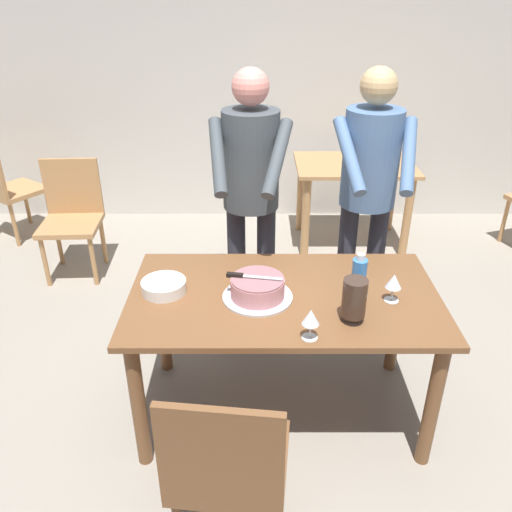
{
  "coord_description": "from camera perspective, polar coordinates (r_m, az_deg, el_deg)",
  "views": [
    {
      "loc": [
        -0.14,
        -2.16,
        2.1
      ],
      "look_at": [
        -0.13,
        0.12,
        0.9
      ],
      "focal_mm": 36.45,
      "sensor_mm": 36.0,
      "label": 1
    }
  ],
  "objects": [
    {
      "name": "wine_glass_far",
      "position": [
        2.21,
        5.87,
        -6.78
      ],
      "size": [
        0.08,
        0.08,
        0.14
      ],
      "color": "silver",
      "rests_on": "main_dining_table"
    },
    {
      "name": "cake_knife",
      "position": [
        2.47,
        -1.63,
        -2.2
      ],
      "size": [
        0.27,
        0.07,
        0.02
      ],
      "color": "silver",
      "rests_on": "cake_on_platter"
    },
    {
      "name": "ground_plane",
      "position": [
        3.02,
        2.58,
        -16.34
      ],
      "size": [
        14.0,
        14.0,
        0.0
      ],
      "primitive_type": "plane",
      "color": "gray"
    },
    {
      "name": "water_bottle",
      "position": [
        2.49,
        11.02,
        -2.55
      ],
      "size": [
        0.07,
        0.07,
        0.25
      ],
      "color": "#387AC6",
      "rests_on": "main_dining_table"
    },
    {
      "name": "background_chair_2",
      "position": [
        4.33,
        -19.72,
        4.34
      ],
      "size": [
        0.46,
        0.46,
        0.9
      ],
      "color": "tan",
      "rests_on": "ground_plane"
    },
    {
      "name": "wine_glass_near",
      "position": [
        2.53,
        14.72,
        -2.77
      ],
      "size": [
        0.08,
        0.08,
        0.14
      ],
      "color": "silver",
      "rests_on": "main_dining_table"
    },
    {
      "name": "person_standing_beside",
      "position": [
        3.08,
        12.08,
        7.73
      ],
      "size": [
        0.47,
        0.55,
        1.72
      ],
      "color": "#2D2D38",
      "rests_on": "ground_plane"
    },
    {
      "name": "plate_stack",
      "position": [
        2.59,
        -10.24,
        -3.31
      ],
      "size": [
        0.22,
        0.22,
        0.06
      ],
      "color": "white",
      "rests_on": "main_dining_table"
    },
    {
      "name": "background_table",
      "position": [
        4.6,
        10.45,
        8.05
      ],
      "size": [
        1.0,
        0.7,
        0.74
      ],
      "color": "tan",
      "rests_on": "ground_plane"
    },
    {
      "name": "background_chair_1",
      "position": [
        5.16,
        -25.9,
        6.83
      ],
      "size": [
        0.61,
        0.61,
        0.9
      ],
      "color": "tan",
      "rests_on": "ground_plane"
    },
    {
      "name": "chair_near_side",
      "position": [
        2.11,
        -3.27,
        -21.98
      ],
      "size": [
        0.49,
        0.49,
        0.9
      ],
      "color": "brown",
      "rests_on": "ground_plane"
    },
    {
      "name": "hurricane_lamp",
      "position": [
        2.35,
        10.56,
        -4.77
      ],
      "size": [
        0.11,
        0.11,
        0.21
      ],
      "color": "black",
      "rests_on": "main_dining_table"
    },
    {
      "name": "back_wall",
      "position": [
        5.02,
        1.46,
        19.24
      ],
      "size": [
        10.0,
        0.12,
        2.7
      ],
      "primitive_type": "cube",
      "color": "beige",
      "rests_on": "ground_plane"
    },
    {
      "name": "cake_on_platter",
      "position": [
        2.49,
        0.01,
        -3.62
      ],
      "size": [
        0.34,
        0.34,
        0.11
      ],
      "color": "silver",
      "rests_on": "main_dining_table"
    },
    {
      "name": "main_dining_table",
      "position": [
        2.62,
        2.87,
        -6.32
      ],
      "size": [
        1.52,
        0.85,
        0.75
      ],
      "color": "brown",
      "rests_on": "ground_plane"
    },
    {
      "name": "person_cutting_cake",
      "position": [
        2.98,
        -0.76,
        7.69
      ],
      "size": [
        0.47,
        0.56,
        1.72
      ],
      "color": "#2D2D38",
      "rests_on": "ground_plane"
    }
  ]
}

